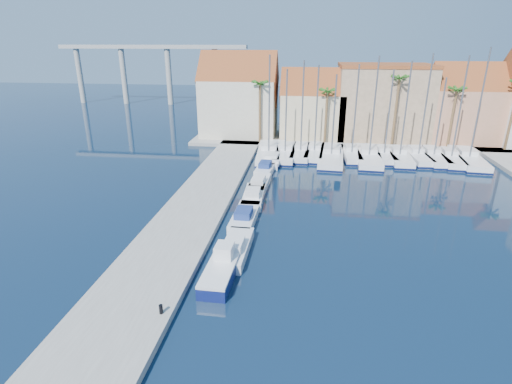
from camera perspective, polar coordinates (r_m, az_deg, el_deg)
ground at (r=24.27m, az=2.80°, el=-18.27°), size 260.00×260.00×0.00m
quay_west at (r=37.10m, az=-9.41°, el=-3.44°), size 6.00×77.00×0.50m
shore_north at (r=69.04m, az=14.58°, el=7.51°), size 54.00×16.00×0.50m
bollard at (r=24.61m, az=-13.42°, el=-15.97°), size 0.23×0.23×0.57m
fishing_boat at (r=28.00m, az=-4.95°, el=-10.81°), size 2.04×5.68×1.97m
motorboat_west_0 at (r=30.72m, az=-2.98°, el=-8.01°), size 2.07×6.15×1.40m
motorboat_west_1 at (r=35.97m, az=-1.62°, el=-3.50°), size 2.13×6.25×1.40m
motorboat_west_2 at (r=40.60m, az=-0.36°, el=-0.58°), size 2.18×6.20×1.40m
motorboat_west_3 at (r=44.18m, az=0.45°, el=1.22°), size 2.14×5.95×1.40m
motorboat_west_4 at (r=49.84m, az=1.42°, el=3.50°), size 2.40×6.17×1.40m
motorboat_west_5 at (r=53.61m, az=2.41°, el=4.74°), size 2.68×7.14×1.40m
motorboat_west_6 at (r=59.66m, az=2.92°, el=6.39°), size 2.50×7.52×1.40m
sailboat_0 at (r=56.60m, az=1.85°, el=5.68°), size 3.80×12.04×13.68m
sailboat_1 at (r=56.60m, az=4.22°, el=5.63°), size 3.00×10.50×11.90m
sailboat_2 at (r=57.09m, az=6.43°, el=5.72°), size 3.01×9.61×12.98m
sailboat_3 at (r=57.38m, az=8.37°, el=5.70°), size 3.16×9.54×12.38m
sailboat_4 at (r=55.95m, az=10.71°, el=5.12°), size 4.08×12.26×11.35m
sailboat_5 at (r=57.27m, az=13.44°, el=5.34°), size 2.52×8.55×12.55m
sailboat_6 at (r=56.82m, az=15.80°, el=4.96°), size 3.92×11.86×13.62m
sailboat_7 at (r=58.10m, az=17.71°, el=5.13°), size 2.80×8.38×11.91m
sailboat_8 at (r=58.08m, az=19.74°, el=4.87°), size 2.94×9.88×13.01m
sailboat_9 at (r=59.14m, az=22.02°, el=4.88°), size 2.85×9.01×13.90m
sailboat_10 at (r=59.73m, az=23.88°, el=4.70°), size 2.88×9.71×11.01m
sailboat_11 at (r=59.75m, az=26.00°, el=4.42°), size 3.20×9.42×13.70m
sailboat_12 at (r=60.81m, az=28.00°, el=4.32°), size 3.93×11.53×14.64m
building_0 at (r=67.36m, az=-2.38°, el=13.26°), size 12.30×9.00×13.50m
building_1 at (r=66.58m, az=8.09°, el=11.92°), size 10.30×8.00×11.00m
building_2 at (r=68.43m, az=17.59°, el=12.23°), size 14.20×10.20×11.50m
building_3 at (r=70.58m, az=27.47°, el=10.80°), size 10.30×8.00×12.00m
palm_0 at (r=61.57m, az=0.57°, el=14.97°), size 2.60×2.60×10.15m
palm_1 at (r=61.30m, az=10.17°, el=13.74°), size 2.60×2.60×9.15m
palm_2 at (r=62.35m, az=19.80°, el=14.74°), size 2.60×2.60×11.15m
palm_3 at (r=64.59m, az=26.75°, el=12.68°), size 2.60×2.60×9.65m
viaduct at (r=108.73m, az=-15.11°, el=17.42°), size 48.00×2.20×14.45m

